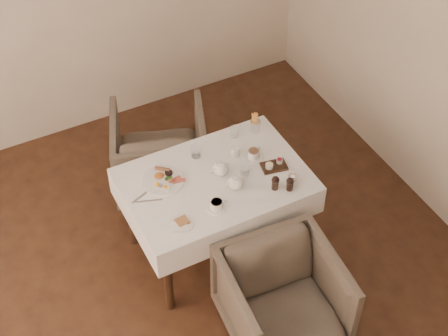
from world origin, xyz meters
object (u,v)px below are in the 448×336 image
armchair_far (160,151)px  teapot_centre (220,168)px  table (215,190)px  armchair_near (283,300)px  breakfast_plate (163,179)px

armchair_far → teapot_centre: size_ratio=4.81×
armchair_far → teapot_centre: teapot_centre is taller
table → armchair_far: size_ratio=1.67×
armchair_far → armchair_near: bearing=115.6°
armchair_near → breakfast_plate: size_ratio=2.56×
armchair_near → teapot_centre: teapot_centre is taller
breakfast_plate → table: bearing=-49.3°
teapot_centre → breakfast_plate: bearing=156.5°
breakfast_plate → armchair_near: bearing=-93.2°
breakfast_plate → teapot_centre: 0.41m
teapot_centre → armchair_far: bearing=94.5°
table → armchair_far: 0.90m
breakfast_plate → teapot_centre: (0.38, -0.13, 0.05)m
table → teapot_centre: 0.19m
armchair_near → breakfast_plate: bearing=116.4°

